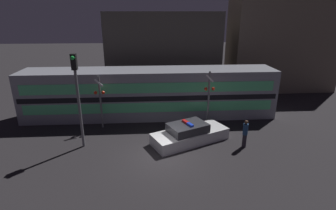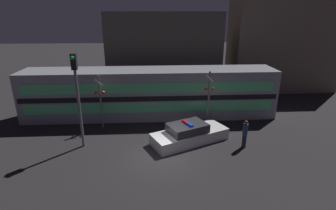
{
  "view_description": "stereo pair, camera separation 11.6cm",
  "coord_description": "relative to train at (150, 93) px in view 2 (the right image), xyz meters",
  "views": [
    {
      "loc": [
        -0.46,
        -13.24,
        7.89
      ],
      "look_at": [
        0.71,
        4.16,
        1.69
      ],
      "focal_mm": 28.0,
      "sensor_mm": 36.0,
      "label": 1
    },
    {
      "loc": [
        -0.34,
        -13.25,
        7.89
      ],
      "look_at": [
        0.71,
        4.16,
        1.69
      ],
      "focal_mm": 28.0,
      "sensor_mm": 36.0,
      "label": 2
    }
  ],
  "objects": [
    {
      "name": "crossing_signal_far",
      "position": [
        -3.47,
        -2.13,
        0.25
      ],
      "size": [
        0.75,
        0.32,
        3.8
      ],
      "color": "slate",
      "rests_on": "ground_plane"
    },
    {
      "name": "police_car",
      "position": [
        2.48,
        -4.76,
        -1.36
      ],
      "size": [
        5.25,
        3.73,
        1.4
      ],
      "rotation": [
        0.0,
        0.0,
        0.43
      ],
      "color": "silver",
      "rests_on": "ground_plane"
    },
    {
      "name": "train",
      "position": [
        0.0,
        0.0,
        0.0
      ],
      "size": [
        19.38,
        2.98,
        3.76
      ],
      "color": "gray",
      "rests_on": "ground_plane"
    },
    {
      "name": "pedestrian",
      "position": [
        5.75,
        -5.69,
        -0.96
      ],
      "size": [
        0.3,
        0.3,
        1.79
      ],
      "color": "#2D2833",
      "rests_on": "ground_plane"
    },
    {
      "name": "traffic_light_corner",
      "position": [
        -4.17,
        -4.93,
        1.75
      ],
      "size": [
        0.3,
        0.46,
        5.73
      ],
      "color": "slate",
      "rests_on": "ground_plane"
    },
    {
      "name": "ground_plane",
      "position": [
        0.55,
        -6.54,
        -1.88
      ],
      "size": [
        120.0,
        120.0,
        0.0
      ],
      "primitive_type": "plane",
      "color": "#262326"
    },
    {
      "name": "building_left",
      "position": [
        1.36,
        6.62,
        2.1
      ],
      "size": [
        10.83,
        5.05,
        7.96
      ],
      "color": "#47423D",
      "rests_on": "ground_plane"
    },
    {
      "name": "crossing_signal_near",
      "position": [
        4.16,
        -2.36,
        0.39
      ],
      "size": [
        0.75,
        0.32,
        4.07
      ],
      "color": "slate",
      "rests_on": "ground_plane"
    },
    {
      "name": "building_center",
      "position": [
        13.79,
        7.21,
        2.9
      ],
      "size": [
        10.64,
        4.32,
        9.57
      ],
      "color": "#726656",
      "rests_on": "ground_plane"
    }
  ]
}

